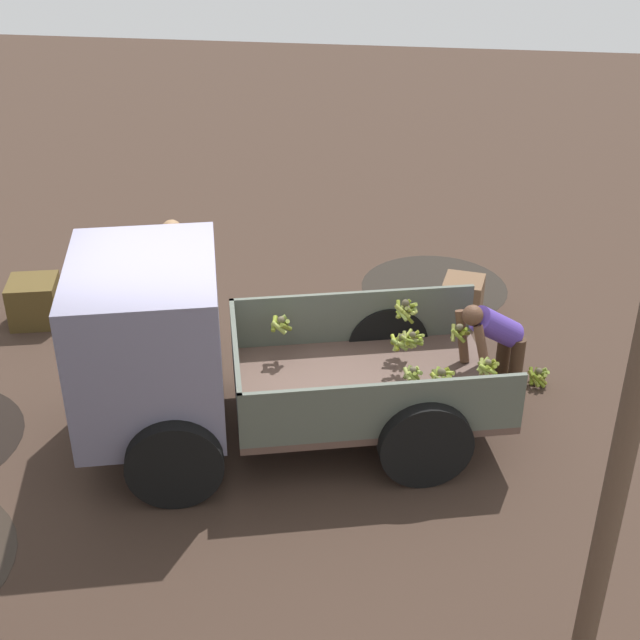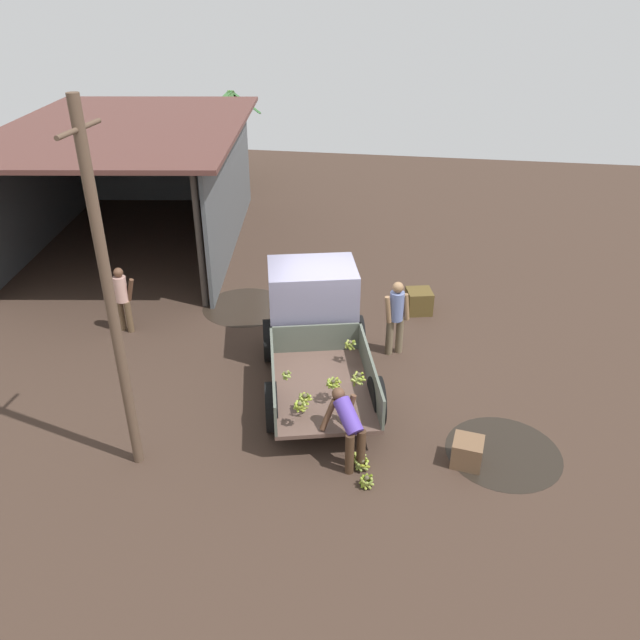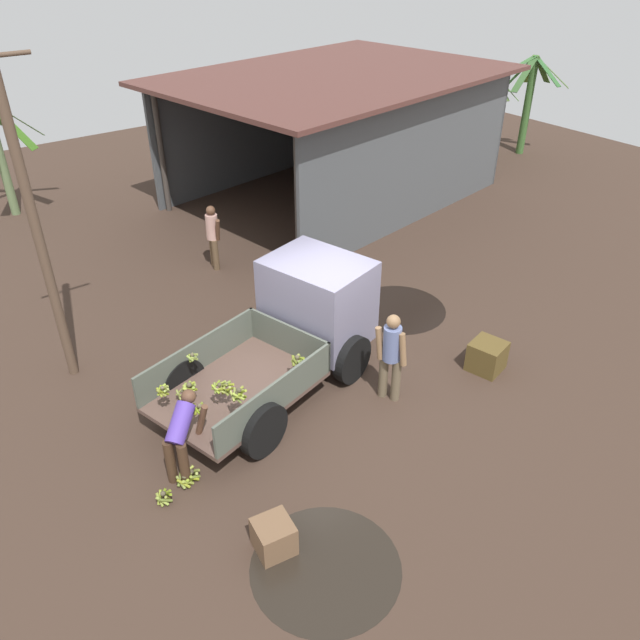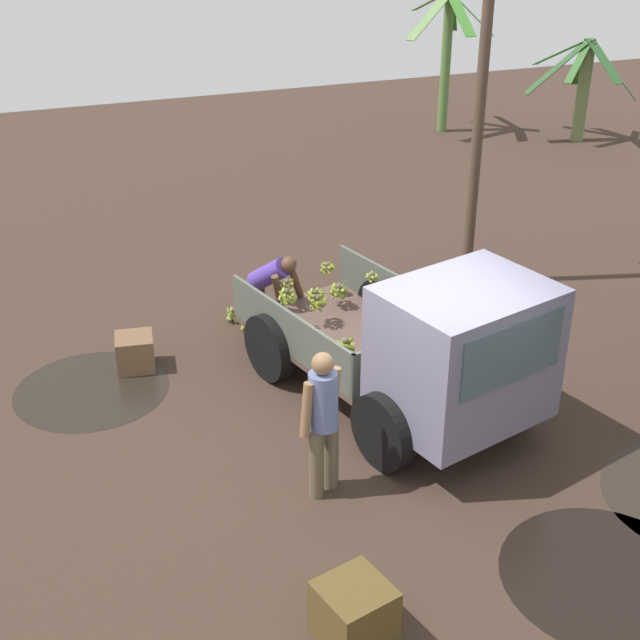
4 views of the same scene
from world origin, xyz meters
name	(u,v)px [view 4 (image 4 of 4)]	position (x,y,z in m)	size (l,w,h in m)	color
ground	(408,445)	(0.00, 0.00, 0.00)	(36.00, 36.00, 0.00)	#3C2B22
mud_patch_1	(92,390)	(-2.59, -3.35, 0.00)	(2.02, 2.02, 0.01)	black
mud_patch_2	(606,576)	(2.65, 0.86, 0.00)	(2.06, 2.06, 0.01)	black
cargo_truck	(437,351)	(-0.23, 0.43, 1.08)	(4.58, 2.93, 2.06)	brown
utility_pole	(481,93)	(-3.82, 2.88, 3.10)	(1.10, 0.17, 6.04)	brown
banana_palm_3	(583,86)	(-10.21, 9.48, 1.33)	(2.61, 2.55, 2.45)	#697E4C
banana_palm_5	(446,57)	(-12.13, 6.76, 1.87)	(2.38, 2.46, 3.39)	#57803D
person_foreground_visitor	(323,417)	(0.43, -1.24, 0.96)	(0.44, 0.59, 1.73)	brown
person_worker_loading	(268,285)	(-3.26, -0.68, 0.78)	(0.84, 0.87, 1.30)	#412B1C
banana_bunch_on_ground_0	(250,324)	(-3.42, -0.94, 0.12)	(0.28, 0.30, 0.23)	brown
banana_bunch_on_ground_1	(234,314)	(-3.82, -1.06, 0.12)	(0.27, 0.27, 0.23)	#4D4632
banana_bunch_on_ground_2	(255,328)	(-3.29, -0.90, 0.12)	(0.28, 0.26, 0.21)	#423C2B
wooden_crate_0	(135,352)	(-2.97, -2.69, 0.24)	(0.50, 0.50, 0.48)	brown
wooden_crate_1	(354,613)	(2.48, -1.72, 0.29)	(0.60, 0.60, 0.58)	brown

